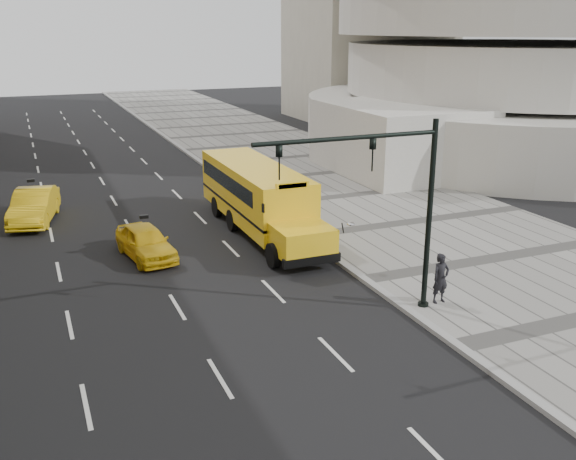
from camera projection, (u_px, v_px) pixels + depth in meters
name	position (u px, v px, depth m)	size (l,w,h in m)	color
ground	(173.00, 256.00, 26.55)	(140.00, 140.00, 0.00)	black
sidewalk_museum	(419.00, 222.00, 30.92)	(12.00, 140.00, 0.15)	gray
curb_museum	(305.00, 237.00, 28.72)	(0.30, 140.00, 0.15)	gray
school_bus	(257.00, 193.00, 29.52)	(2.96, 11.56, 3.19)	yellow
taxi_near	(146.00, 242.00, 26.20)	(1.61, 4.00, 1.36)	gold
taxi_far	(34.00, 206.00, 30.95)	(1.69, 4.85, 1.60)	gold
pedestrian	(441.00, 278.00, 21.55)	(0.63, 0.42, 1.73)	black
traffic_signal	(393.00, 196.00, 19.83)	(6.18, 0.36, 6.40)	black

